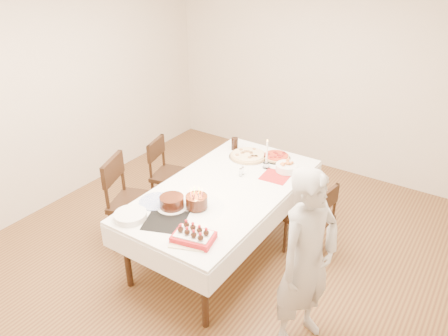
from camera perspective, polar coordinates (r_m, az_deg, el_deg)
The scene contains 22 objects.
floor at distance 4.63m, azimuth -1.05°, elevation -11.13°, with size 5.00×5.00×0.00m, color #512E1B.
wall_back at distance 6.02m, azimuth 12.79°, elevation 12.26°, with size 4.50×0.04×2.70m, color beige.
wall_left at distance 5.45m, azimuth -21.34°, elevation 9.36°, with size 0.04×5.00×2.70m, color beige.
dining_table at distance 4.47m, azimuth 0.00°, elevation -6.73°, with size 1.14×2.14×0.75m, color white.
chair_right_savory at distance 4.50m, azimuth 11.09°, elevation -6.49°, with size 0.42×0.42×0.82m, color black, non-canonical shape.
chair_left_savory at distance 5.16m, azimuth -6.80°, elevation -0.97°, with size 0.45×0.45×0.87m, color black, non-canonical shape.
chair_left_dessert at distance 4.59m, azimuth -11.45°, elevation -4.48°, with size 0.51×0.51×0.99m, color black, non-canonical shape.
person at distance 3.40m, azimuth 10.75°, elevation -11.87°, with size 0.56×0.37×1.55m, color #B2AEA8.
pizza_white at distance 4.84m, azimuth 3.18°, elevation 1.62°, with size 0.43×0.43×0.04m, color beige.
pizza_pepperoni at distance 4.85m, azimuth 6.83°, elevation 1.48°, with size 0.31×0.31×0.04m, color red.
red_placemat at distance 4.49m, azimuth 6.74°, elevation -1.13°, with size 0.27×0.27×0.01m, color #B21E1E.
pasta_bowl at distance 4.58m, azimuth 8.21°, elevation 0.06°, with size 0.23×0.23×0.07m, color white.
taper_candle at distance 4.57m, azimuth 5.61°, elevation 1.89°, with size 0.07×0.07×0.34m, color white.
shaker_pair at distance 4.45m, azimuth 2.18°, elevation -0.58°, with size 0.08×0.08×0.09m, color white, non-canonical shape.
cola_glass at distance 5.00m, azimuth 1.40°, elevation 3.19°, with size 0.08×0.08×0.14m, color black.
layer_cake at distance 3.97m, azimuth -6.82°, elevation -4.46°, with size 0.28×0.28×0.11m, color #37180D.
cake_board at distance 3.83m, azimuth -7.63°, elevation -6.86°, with size 0.34×0.34×0.01m, color black.
birthday_cake at distance 3.92m, azimuth -3.61°, elevation -3.96°, with size 0.20×0.20×0.18m, color #3C1A10.
strawberry_box at distance 3.56m, azimuth -4.00°, elevation -8.87°, with size 0.33×0.22×0.08m, color #AA1318, non-canonical shape.
box_lid at distance 3.56m, azimuth -4.60°, elevation -9.70°, with size 0.29×0.19×0.02m, color beige.
plate_stack at distance 3.89m, azimuth -12.12°, elevation -6.11°, with size 0.28×0.28×0.06m, color white.
china_plate at distance 4.09m, azimuth -8.85°, elevation -4.34°, with size 0.32×0.32×0.01m, color white.
Camera 1 is at (2.06, -2.94, 2.93)m, focal length 35.00 mm.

